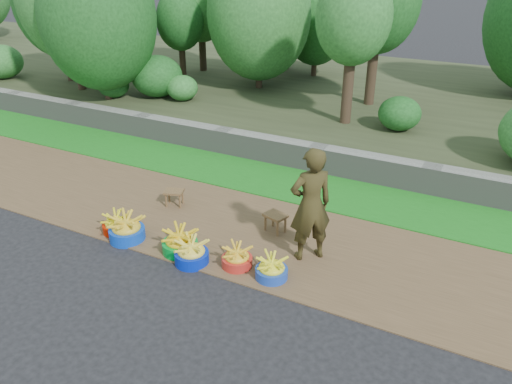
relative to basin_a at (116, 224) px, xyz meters
The scene contains 15 objects.
ground_plane 2.01m from the basin_a, ahead, with size 120.00×120.00×0.00m, color black.
dirt_shoulder 2.20m from the basin_a, 25.40° to the left, with size 80.00×2.50×0.02m, color brown.
grass_verge 3.55m from the basin_a, 56.00° to the left, with size 80.00×1.50×0.04m, color #1A761B.
retaining_wall 4.28m from the basin_a, 62.38° to the left, with size 80.00×0.35×0.55m, color gray.
earth_bank 8.92m from the basin_a, 77.14° to the left, with size 80.00×10.00×0.50m, color #363E24.
vegetation 8.14m from the basin_a, 86.15° to the left, with size 36.90×8.44×4.81m.
basin_a is the anchor object (origin of this frame).
basin_b 0.31m from the basin_a, 17.84° to the right, with size 0.56×0.56×0.42m.
basin_c 1.25m from the basin_a, ahead, with size 0.54×0.54×0.40m.
basin_d 1.56m from the basin_a, ahead, with size 0.50×0.50×0.37m.
basin_e 2.19m from the basin_a, ahead, with size 0.44×0.44×0.33m.
basin_f 2.76m from the basin_a, ahead, with size 0.46×0.46×0.34m.
stool_left 1.21m from the basin_a, 75.98° to the left, with size 0.39×0.34×0.29m.
stool_right 2.56m from the basin_a, 27.55° to the left, with size 0.41×0.36×0.31m.
vendor_woman 3.18m from the basin_a, 13.87° to the left, with size 0.63×0.41×1.72m, color black.
Camera 1 is at (3.20, -4.83, 4.16)m, focal length 35.00 mm.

